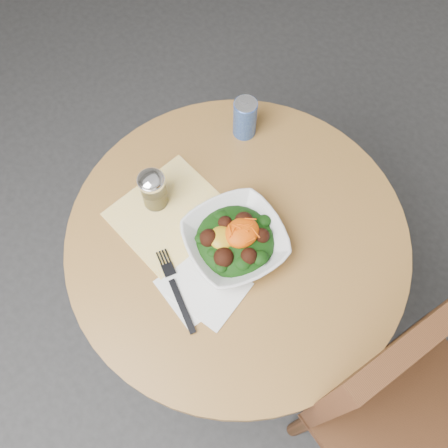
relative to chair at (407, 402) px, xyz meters
name	(u,v)px	position (x,y,z in m)	size (l,w,h in m)	color
ground	(233,314)	(-0.08, 0.58, -0.59)	(6.00, 6.00, 0.00)	#2D2D2F
table	(236,264)	(-0.08, 0.58, -0.03)	(0.90, 0.90, 0.75)	black
chair	(407,402)	(0.00, 0.00, 0.00)	(0.50, 0.50, 1.05)	#502A16
cloth_napkin	(170,214)	(-0.18, 0.74, 0.16)	(0.28, 0.25, 0.00)	#EBA90C
paper_napkins	(203,288)	(-0.24, 0.52, 0.17)	(0.20, 0.20, 0.00)	white
salad_bowl	(235,240)	(-0.10, 0.56, 0.20)	(0.29, 0.29, 0.09)	silver
fork	(175,288)	(-0.29, 0.57, 0.17)	(0.09, 0.23, 0.00)	black
spice_shaker	(153,190)	(-0.18, 0.80, 0.23)	(0.07, 0.07, 0.13)	silver
beverage_can	(245,118)	(0.15, 0.82, 0.23)	(0.07, 0.07, 0.13)	navy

